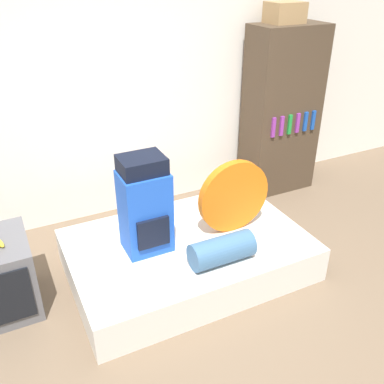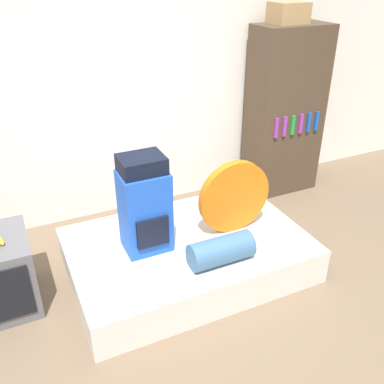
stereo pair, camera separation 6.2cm
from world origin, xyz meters
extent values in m
plane|color=brown|center=(0.00, 0.00, 0.00)|extent=(16.00, 16.00, 0.00)
cube|color=white|center=(0.00, 2.05, 1.30)|extent=(8.00, 0.05, 2.60)
cube|color=silver|center=(0.11, 0.76, 0.16)|extent=(1.97, 1.30, 0.31)
cube|color=blue|center=(-0.23, 0.81, 0.65)|extent=(0.37, 0.30, 0.68)
cube|color=black|center=(-0.23, 0.82, 1.06)|extent=(0.34, 0.27, 0.13)
cube|color=black|center=(-0.23, 0.65, 0.55)|extent=(0.26, 0.03, 0.24)
cylinder|color=orange|center=(0.54, 0.74, 0.64)|extent=(0.65, 0.07, 0.65)
cylinder|color=#3D668E|center=(0.22, 0.37, 0.42)|extent=(0.51, 0.22, 0.22)
cube|color=#5B5B60|center=(-1.36, 0.98, 0.30)|extent=(0.48, 0.59, 0.59)
cube|color=black|center=(-1.36, 0.67, 0.31)|extent=(0.39, 0.02, 0.43)
cube|color=#473828|center=(1.74, 1.73, 0.92)|extent=(0.79, 0.44, 1.84)
cube|color=purple|center=(1.47, 1.50, 0.85)|extent=(0.04, 0.02, 0.21)
cube|color=purple|center=(1.58, 1.50, 0.85)|extent=(0.04, 0.02, 0.21)
cube|color=#1E8E38|center=(1.68, 1.50, 0.85)|extent=(0.04, 0.02, 0.21)
cube|color=purple|center=(1.79, 1.50, 0.85)|extent=(0.04, 0.02, 0.21)
cube|color=#194CB2|center=(1.90, 1.50, 0.85)|extent=(0.04, 0.02, 0.21)
cube|color=#194CB2|center=(2.00, 1.50, 0.85)|extent=(0.04, 0.02, 0.21)
cube|color=#A88456|center=(1.69, 1.77, 1.94)|extent=(0.35, 0.28, 0.20)
camera|label=1|loc=(-1.18, -1.94, 2.40)|focal=40.00mm
camera|label=2|loc=(-1.12, -1.96, 2.40)|focal=40.00mm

